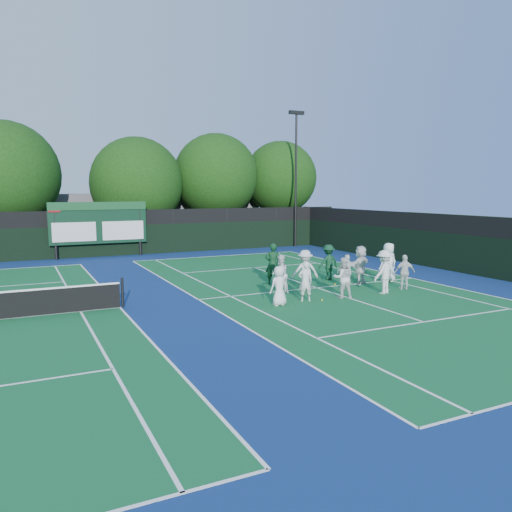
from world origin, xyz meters
name	(u,v)px	position (x,y,z in m)	size (l,w,h in m)	color
ground	(330,292)	(0.00, 0.00, 0.00)	(120.00, 120.00, 0.00)	#203C10
court_apron	(186,301)	(-6.00, 1.00, 0.00)	(34.00, 32.00, 0.01)	navy
near_court	(317,288)	(0.00, 1.00, 0.01)	(11.05, 23.85, 0.01)	#135D2D
back_fence	(114,235)	(-6.00, 16.00, 1.36)	(34.00, 0.08, 3.00)	black
divider_fence_right	(465,247)	(9.00, 1.00, 1.36)	(0.08, 32.00, 3.00)	black
scoreboard	(99,223)	(-7.01, 15.59, 2.19)	(6.00, 0.21, 3.55)	black
clubhouse	(146,218)	(-2.00, 24.00, 2.00)	(18.00, 6.00, 4.00)	slate
light_pole_right	(296,163)	(7.50, 15.70, 6.30)	(1.20, 0.30, 10.12)	black
tree_b	(7,178)	(-12.06, 19.58, 5.09)	(7.01, 7.01, 8.78)	black
tree_c	(139,186)	(-3.50, 19.58, 4.60)	(6.69, 6.69, 8.12)	black
tree_d	(217,178)	(2.68, 19.58, 5.21)	(6.55, 6.55, 8.66)	black
tree_e	(281,180)	(8.39, 19.58, 5.15)	(6.00, 6.00, 8.31)	black
tennis_ball_0	(322,300)	(-1.23, -1.29, 0.03)	(0.07, 0.07, 0.07)	yellow
tennis_ball_1	(328,279)	(1.66, 2.56, 0.03)	(0.07, 0.07, 0.07)	yellow
tennis_ball_2	(389,281)	(3.94, 0.87, 0.03)	(0.07, 0.07, 0.07)	yellow
tennis_ball_4	(335,284)	(1.15, 1.26, 0.03)	(0.07, 0.07, 0.07)	yellow
tennis_ball_5	(359,281)	(2.62, 1.42, 0.03)	(0.07, 0.07, 0.07)	yellow
player_front_0	(279,286)	(-3.10, -1.25, 0.75)	(0.73, 0.47, 1.49)	white
player_front_1	(305,281)	(-1.86, -1.08, 0.79)	(0.57, 0.38, 1.57)	silver
player_front_2	(343,278)	(-0.18, -1.17, 0.82)	(0.79, 0.62, 1.63)	silver
player_front_3	(384,272)	(1.86, -1.21, 0.91)	(1.18, 0.68, 1.83)	white
player_front_4	(405,272)	(3.24, -0.92, 0.76)	(0.89, 0.37, 1.52)	silver
player_back_0	(280,274)	(-2.03, 0.64, 0.81)	(0.79, 0.62, 1.63)	white
player_back_1	(305,271)	(-0.83, 0.64, 0.88)	(1.14, 0.65, 1.76)	silver
player_back_2	(347,272)	(1.08, 0.27, 0.76)	(0.89, 0.37, 1.52)	white
player_back_3	(360,265)	(2.28, 0.91, 0.89)	(1.65, 0.53, 1.78)	silver
player_back_4	(388,262)	(3.83, 0.81, 0.92)	(0.90, 0.59, 1.84)	white
coach_left	(273,264)	(-1.38, 2.54, 0.95)	(0.69, 0.46, 1.90)	#0E331A
coach_right	(328,262)	(1.57, 2.45, 0.85)	(1.10, 0.63, 1.71)	#0F3920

